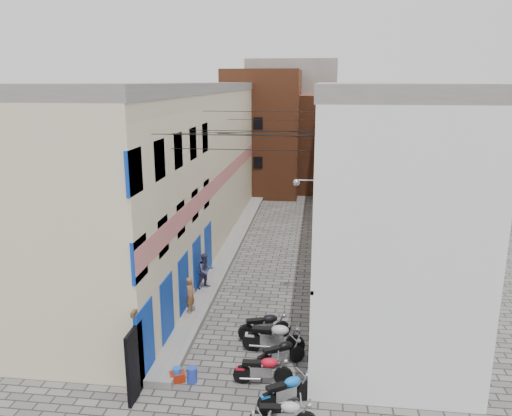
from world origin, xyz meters
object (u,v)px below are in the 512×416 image
at_px(water_jug_far, 192,375).
at_px(red_crate, 177,377).
at_px(motorcycle_b, 283,413).
at_px(motorcycle_c, 286,389).
at_px(motorcycle_d, 263,368).
at_px(motorcycle_f, 274,336).
at_px(person_a, 191,295).
at_px(motorcycle_g, 264,324).
at_px(water_jug_near, 177,374).
at_px(person_b, 205,271).
at_px(motorcycle_e, 281,352).

height_order(water_jug_far, red_crate, water_jug_far).
relative_size(motorcycle_b, motorcycle_c, 1.01).
height_order(motorcycle_d, red_crate, motorcycle_d).
height_order(motorcycle_f, person_a, person_a).
xyz_separation_m(motorcycle_d, motorcycle_g, (-0.26, 2.79, 0.02)).
bearing_deg(water_jug_near, motorcycle_f, 36.49).
relative_size(person_a, person_b, 0.92).
distance_m(motorcycle_d, person_a, 5.24).
relative_size(motorcycle_g, person_b, 1.22).
distance_m(motorcycle_e, water_jug_near, 3.37).
height_order(person_b, water_jug_near, person_b).
distance_m(motorcycle_g, water_jug_far, 3.56).
height_order(motorcycle_d, person_a, person_a).
bearing_deg(motorcycle_d, motorcycle_e, 152.73).
xyz_separation_m(motorcycle_g, red_crate, (-2.40, -2.98, -0.41)).
bearing_deg(motorcycle_b, water_jug_near, -124.03).
height_order(motorcycle_g, water_jug_near, motorcycle_g).
bearing_deg(red_crate, motorcycle_c, -12.73).
bearing_deg(motorcycle_f, motorcycle_g, -153.87).
distance_m(motorcycle_e, red_crate, 3.38).
xyz_separation_m(motorcycle_b, person_a, (-4.06, 6.11, 0.44)).
height_order(motorcycle_g, red_crate, motorcycle_g).
bearing_deg(motorcycle_f, person_b, -141.96).
relative_size(person_a, red_crate, 3.16).
xyz_separation_m(motorcycle_e, person_b, (-3.72, 5.43, 0.53)).
xyz_separation_m(motorcycle_f, red_crate, (-2.82, -2.08, -0.48)).
bearing_deg(motorcycle_f, water_jug_far, -46.90).
height_order(motorcycle_c, person_a, person_a).
distance_m(motorcycle_e, motorcycle_f, 0.90).
relative_size(person_b, water_jug_near, 3.50).
height_order(motorcycle_c, motorcycle_g, motorcycle_g).
distance_m(motorcycle_b, person_b, 9.45).
xyz_separation_m(motorcycle_b, motorcycle_e, (-0.31, 3.11, -0.02)).
bearing_deg(motorcycle_c, motorcycle_g, 162.90).
bearing_deg(person_b, water_jug_near, -131.32).
height_order(motorcycle_f, red_crate, motorcycle_f).
height_order(motorcycle_e, motorcycle_g, motorcycle_g).
bearing_deg(motorcycle_b, red_crate, -124.03).
height_order(motorcycle_d, motorcycle_f, motorcycle_f).
xyz_separation_m(motorcycle_e, water_jug_far, (-2.65, -1.24, -0.26)).
height_order(motorcycle_d, person_b, person_b).
relative_size(motorcycle_g, person_a, 1.33).
xyz_separation_m(motorcycle_e, motorcycle_g, (-0.72, 1.74, 0.05)).
xyz_separation_m(motorcycle_c, motorcycle_f, (-0.63, 2.86, 0.10)).
xyz_separation_m(motorcycle_f, motorcycle_g, (-0.41, 0.90, -0.07)).
xyz_separation_m(motorcycle_c, person_b, (-4.04, 7.45, 0.52)).
bearing_deg(motorcycle_e, motorcycle_g, 170.99).
bearing_deg(motorcycle_b, motorcycle_c, 173.39).
height_order(motorcycle_b, motorcycle_f, motorcycle_f).
relative_size(motorcycle_c, water_jug_near, 4.01).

